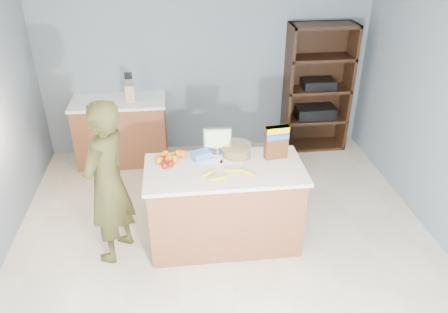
{
  "coord_description": "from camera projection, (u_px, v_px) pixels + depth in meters",
  "views": [
    {
      "loc": [
        -0.43,
        -3.32,
        3.08
      ],
      "look_at": [
        0.0,
        0.35,
        1.0
      ],
      "focal_mm": 35.0,
      "sensor_mm": 36.0,
      "label": 1
    }
  ],
  "objects": [
    {
      "name": "back_cabinet",
      "position": [
        122.0,
        131.0,
        5.99
      ],
      "size": [
        1.24,
        0.62,
        0.9
      ],
      "color": "brown",
      "rests_on": "ground"
    },
    {
      "name": "knife_block",
      "position": [
        130.0,
        92.0,
        5.68
      ],
      "size": [
        0.12,
        0.1,
        0.31
      ],
      "color": "tan",
      "rests_on": "back_cabinet"
    },
    {
      "name": "apples",
      "position": [
        166.0,
        163.0,
        4.26
      ],
      "size": [
        0.16,
        0.19,
        0.07
      ],
      "color": "maroon",
      "rests_on": "counter_peninsula"
    },
    {
      "name": "shelving_unit",
      "position": [
        316.0,
        90.0,
        6.19
      ],
      "size": [
        0.9,
        0.4,
        1.8
      ],
      "color": "black",
      "rests_on": "ground"
    },
    {
      "name": "cereal_box",
      "position": [
        276.0,
        140.0,
        4.32
      ],
      "size": [
        0.24,
        0.11,
        0.34
      ],
      "color": "#592B14",
      "rests_on": "counter_peninsula"
    },
    {
      "name": "walls",
      "position": [
        229.0,
        109.0,
        3.61
      ],
      "size": [
        4.52,
        5.02,
        2.51
      ],
      "color": "slate",
      "rests_on": "ground"
    },
    {
      "name": "envelopes",
      "position": [
        221.0,
        162.0,
        4.34
      ],
      "size": [
        0.43,
        0.19,
        0.0
      ],
      "color": "white",
      "rests_on": "counter_peninsula"
    },
    {
      "name": "blue_carton",
      "position": [
        201.0,
        155.0,
        4.38
      ],
      "size": [
        0.21,
        0.18,
        0.08
      ],
      "primitive_type": "cube",
      "rotation": [
        0.0,
        0.0,
        0.42
      ],
      "color": "blue",
      "rests_on": "counter_peninsula"
    },
    {
      "name": "tv",
      "position": [
        217.0,
        139.0,
        4.42
      ],
      "size": [
        0.28,
        0.12,
        0.28
      ],
      "color": "silver",
      "rests_on": "counter_peninsula"
    },
    {
      "name": "bananas",
      "position": [
        227.0,
        174.0,
        4.11
      ],
      "size": [
        0.54,
        0.23,
        0.04
      ],
      "color": "yellow",
      "rests_on": "counter_peninsula"
    },
    {
      "name": "person",
      "position": [
        107.0,
        184.0,
        4.12
      ],
      "size": [
        0.62,
        0.72,
        1.67
      ],
      "primitive_type": "imported",
      "rotation": [
        0.0,
        0.0,
        -2.01
      ],
      "color": "#383617",
      "rests_on": "ground"
    },
    {
      "name": "oranges",
      "position": [
        171.0,
        156.0,
        4.36
      ],
      "size": [
        0.33,
        0.21,
        0.08
      ],
      "color": "orange",
      "rests_on": "counter_peninsula"
    },
    {
      "name": "counter_peninsula",
      "position": [
        225.0,
        208.0,
        4.48
      ],
      "size": [
        1.56,
        0.76,
        0.9
      ],
      "color": "brown",
      "rests_on": "ground"
    },
    {
      "name": "floor",
      "position": [
        228.0,
        259.0,
        4.43
      ],
      "size": [
        4.5,
        5.0,
        0.02
      ],
      "primitive_type": "cube",
      "color": "beige",
      "rests_on": "ground"
    },
    {
      "name": "salad_bowl",
      "position": [
        237.0,
        151.0,
        4.43
      ],
      "size": [
        0.3,
        0.3,
        0.13
      ],
      "color": "#267219",
      "rests_on": "counter_peninsula"
    }
  ]
}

